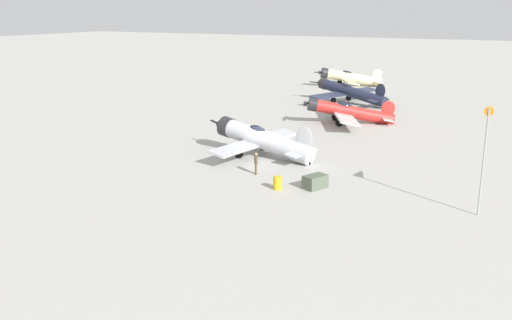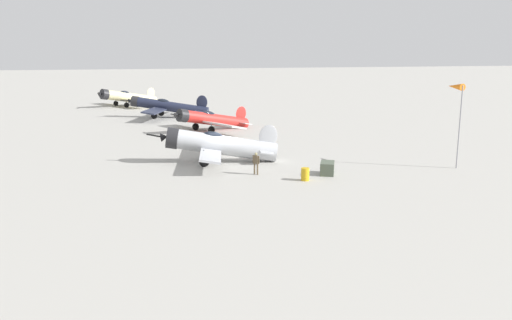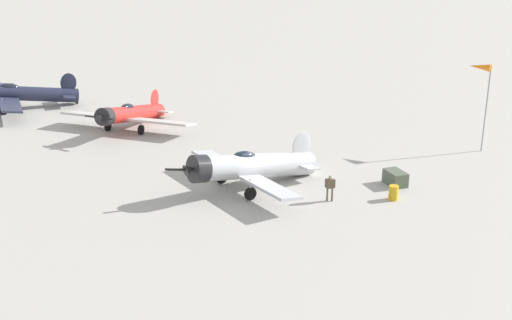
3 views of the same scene
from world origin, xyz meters
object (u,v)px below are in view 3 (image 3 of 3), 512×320
(ground_crew_mechanic, at_px, (330,186))
(windsock_mast, at_px, (481,72))
(equipment_crate, at_px, (395,178))
(airplane_far_line, at_px, (16,94))
(fuel_drum, at_px, (394,193))
(airplane_mid_apron, at_px, (130,114))
(airplane_foreground, at_px, (250,167))

(ground_crew_mechanic, distance_m, windsock_mast, 16.47)
(equipment_crate, bearing_deg, airplane_far_line, 14.64)
(airplane_far_line, height_order, ground_crew_mechanic, airplane_far_line)
(equipment_crate, bearing_deg, fuel_drum, 122.42)
(airplane_far_line, height_order, equipment_crate, airplane_far_line)
(airplane_mid_apron, xyz_separation_m, fuel_drum, (-24.21, -3.06, -0.83))
(ground_crew_mechanic, distance_m, fuel_drum, 3.98)
(ground_crew_mechanic, bearing_deg, fuel_drum, -76.21)
(ground_crew_mechanic, xyz_separation_m, fuel_drum, (-2.57, -2.98, -0.55))
(airplane_far_line, relative_size, equipment_crate, 6.30)
(airplane_foreground, height_order, fuel_drum, airplane_foreground)
(equipment_crate, relative_size, windsock_mast, 0.29)
(equipment_crate, height_order, windsock_mast, windsock_mast)
(airplane_mid_apron, height_order, equipment_crate, airplane_mid_apron)
(airplane_far_line, xyz_separation_m, fuel_drum, (-37.11, -7.13, -1.06))
(airplane_mid_apron, xyz_separation_m, equipment_crate, (-22.81, -5.26, -0.82))
(fuel_drum, relative_size, windsock_mast, 0.14)
(airplane_mid_apron, relative_size, ground_crew_mechanic, 6.81)
(airplane_foreground, xyz_separation_m, airplane_far_line, (29.58, 2.10, 0.06))
(airplane_far_line, distance_m, windsock_mast, 40.82)
(airplane_foreground, bearing_deg, windsock_mast, 171.28)
(ground_crew_mechanic, bearing_deg, airplane_mid_apron, 54.77)
(equipment_crate, bearing_deg, airplane_mid_apron, 12.98)
(airplane_foreground, height_order, airplane_mid_apron, airplane_foreground)
(airplane_foreground, distance_m, ground_crew_mechanic, 5.38)
(ground_crew_mechanic, bearing_deg, airplane_far_line, 61.41)
(windsock_mast, bearing_deg, airplane_mid_apron, 35.02)
(airplane_mid_apron, relative_size, equipment_crate, 5.96)
(airplane_mid_apron, xyz_separation_m, airplane_far_line, (12.90, 4.07, 0.23))
(airplane_far_line, bearing_deg, ground_crew_mechanic, 117.43)
(airplane_foreground, bearing_deg, airplane_mid_apron, -87.28)
(airplane_mid_apron, relative_size, airplane_far_line, 0.95)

